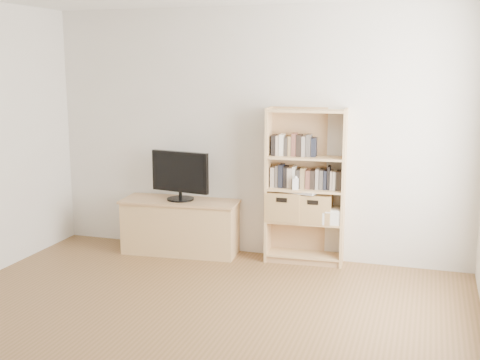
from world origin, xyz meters
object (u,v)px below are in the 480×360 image
at_px(tv_stand, 181,227).
at_px(bookshelf, 305,187).
at_px(basket_left, 284,205).
at_px(laptop, 302,191).
at_px(basket_right, 314,207).
at_px(baby_monitor, 295,184).
at_px(television, 180,176).

relative_size(tv_stand, bookshelf, 0.77).
height_order(basket_left, laptop, laptop).
height_order(basket_left, basket_right, basket_left).
relative_size(baby_monitor, basket_left, 0.32).
xyz_separation_m(tv_stand, basket_left, (1.13, 0.07, 0.31)).
relative_size(baby_monitor, laptop, 0.35).
distance_m(basket_right, laptop, 0.21).
bearing_deg(basket_right, baby_monitor, -155.71).
xyz_separation_m(television, baby_monitor, (1.25, -0.01, -0.01)).
bearing_deg(tv_stand, laptop, -1.97).
xyz_separation_m(bookshelf, basket_right, (0.10, 0.00, -0.21)).
bearing_deg(basket_left, laptop, -3.27).
height_order(bookshelf, basket_left, bookshelf).
height_order(television, baby_monitor, television).
xyz_separation_m(tv_stand, basket_right, (1.43, 0.09, 0.31)).
distance_m(basket_left, basket_right, 0.31).
xyz_separation_m(bookshelf, laptop, (-0.03, -0.02, -0.05)).
relative_size(tv_stand, television, 1.81).
bearing_deg(basket_right, basket_left, 179.95).
bearing_deg(tv_stand, basket_left, -1.37).
bearing_deg(basket_left, television, -179.05).
bearing_deg(baby_monitor, basket_left, 136.05).
relative_size(bookshelf, laptop, 4.90).
relative_size(tv_stand, baby_monitor, 10.62).
bearing_deg(bookshelf, basket_left, -178.81).
height_order(tv_stand, television, television).
bearing_deg(basket_right, bookshelf, 177.35).
distance_m(basket_left, laptop, 0.24).
height_order(tv_stand, basket_right, basket_right).
xyz_separation_m(basket_left, laptop, (0.18, -0.00, 0.16)).
height_order(baby_monitor, basket_left, baby_monitor).
relative_size(tv_stand, basket_left, 3.40).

